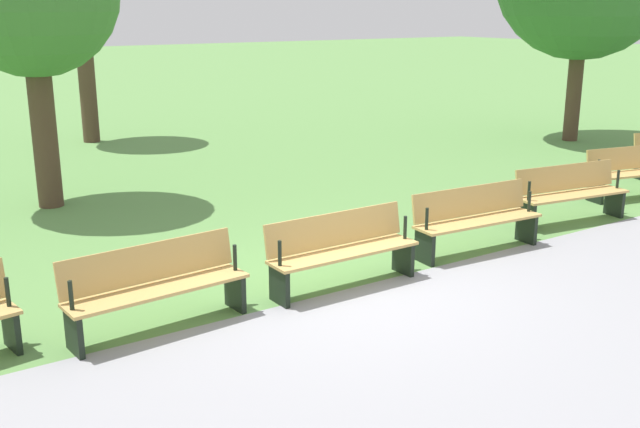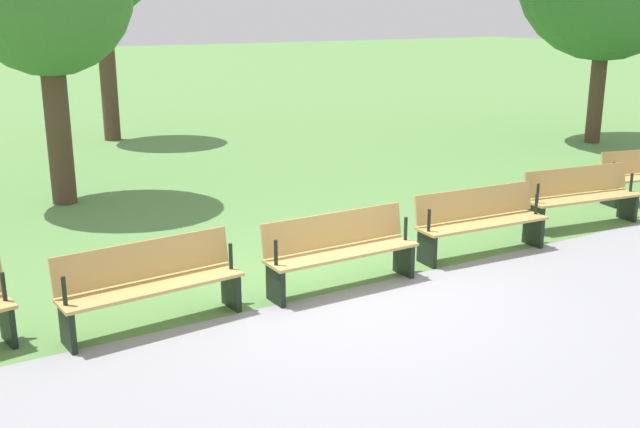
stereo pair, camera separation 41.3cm
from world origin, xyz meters
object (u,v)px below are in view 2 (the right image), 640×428
object	(u,v)px
bench_3	(480,220)
bench_4	(340,249)
bench_5	(150,282)
bench_2	(581,195)

from	to	relation	value
bench_3	bench_4	size ratio (longest dim) A/B	1.01
bench_5	bench_4	bearing A→B (deg)	174.02
bench_5	bench_2	bearing A→B (deg)	178.00
bench_4	bench_5	xyz separation A→B (m)	(2.31, -0.08, 0.00)
bench_2	bench_4	bearing A→B (deg)	11.96
bench_4	bench_5	distance (m)	2.32
bench_3	bench_5	bearing A→B (deg)	3.99
bench_2	bench_3	size ratio (longest dim) A/B	1.01
bench_2	bench_4	size ratio (longest dim) A/B	1.02
bench_2	bench_3	distance (m)	2.32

